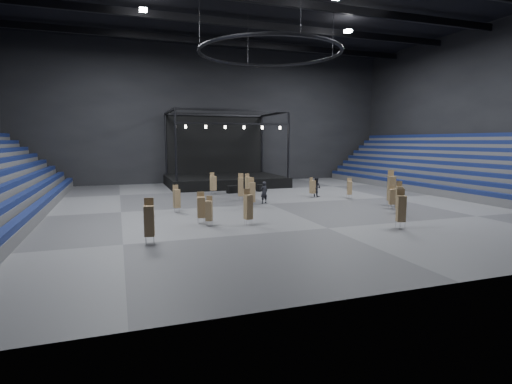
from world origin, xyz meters
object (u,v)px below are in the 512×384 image
object	(u,v)px
chair_stack_2	(401,208)
chair_stack_14	(209,210)
chair_stack_11	(213,183)
chair_stack_3	(350,188)
crew_member	(316,187)
flight_case_right	(262,188)
chair_stack_6	(201,207)
flight_case_mid	(243,189)
chair_stack_5	(313,187)
flight_case_left	(232,189)
chair_stack_8	(248,206)
man_center	(264,192)
chair_stack_9	(149,220)
chair_stack_7	(177,198)
chair_stack_10	(248,184)
stage	(223,174)
chair_stack_4	(252,192)
chair_stack_0	(391,188)
chair_stack_1	(392,196)
chair_stack_13	(241,186)
chair_stack_12	(399,197)

from	to	relation	value
chair_stack_2	chair_stack_14	world-z (taller)	chair_stack_2
chair_stack_11	chair_stack_3	bearing A→B (deg)	-50.42
chair_stack_11	crew_member	bearing A→B (deg)	-47.95
flight_case_right	chair_stack_6	size ratio (longest dim) A/B	0.54
flight_case_mid	chair_stack_5	xyz separation A→B (m)	(5.31, -6.39, 0.71)
flight_case_left	chair_stack_5	size ratio (longest dim) A/B	0.61
chair_stack_8	man_center	size ratio (longest dim) A/B	1.23
flight_case_right	chair_stack_2	distance (m)	20.93
man_center	chair_stack_9	bearing A→B (deg)	29.85
chair_stack_7	chair_stack_8	world-z (taller)	chair_stack_8
chair_stack_10	stage	bearing A→B (deg)	74.49
chair_stack_4	chair_stack_5	xyz separation A→B (m)	(7.60, 3.63, -0.24)
flight_case_left	chair_stack_8	xyz separation A→B (m)	(-3.49, -16.19, 0.85)
stage	chair_stack_10	size ratio (longest dim) A/B	6.32
chair_stack_8	man_center	bearing A→B (deg)	50.10
chair_stack_0	chair_stack_8	distance (m)	14.46
chair_stack_1	chair_stack_8	size ratio (longest dim) A/B	0.80
stage	chair_stack_2	world-z (taller)	stage
flight_case_mid	chair_stack_14	world-z (taller)	chair_stack_14
flight_case_left	chair_stack_0	world-z (taller)	chair_stack_0
chair_stack_2	chair_stack_10	xyz separation A→B (m)	(-4.31, 18.30, -0.13)
flight_case_left	flight_case_right	distance (m)	3.55
chair_stack_5	chair_stack_13	size ratio (longest dim) A/B	0.77
chair_stack_3	chair_stack_11	size ratio (longest dim) A/B	0.86
chair_stack_14	chair_stack_1	bearing A→B (deg)	30.10
flight_case_right	chair_stack_13	size ratio (longest dim) A/B	0.46
chair_stack_3	man_center	bearing A→B (deg)	-153.64
chair_stack_1	chair_stack_14	size ratio (longest dim) A/B	0.98
chair_stack_2	flight_case_left	bearing A→B (deg)	127.85
flight_case_mid	chair_stack_0	world-z (taller)	chair_stack_0
flight_case_left	chair_stack_8	bearing A→B (deg)	-102.15
stage	chair_stack_9	bearing A→B (deg)	-112.34
chair_stack_13	man_center	xyz separation A→B (m)	(1.43, -2.42, -0.33)
chair_stack_12	chair_stack_14	bearing A→B (deg)	-159.85
chair_stack_9	man_center	size ratio (longest dim) A/B	1.27
chair_stack_9	chair_stack_12	bearing A→B (deg)	17.48
stage	flight_case_left	world-z (taller)	stage
chair_stack_4	chair_stack_12	xyz separation A→B (m)	(9.71, -6.73, -0.02)
chair_stack_6	chair_stack_11	size ratio (longest dim) A/B	0.94
chair_stack_2	man_center	size ratio (longest dim) A/B	1.28
chair_stack_3	man_center	xyz separation A→B (m)	(-8.99, -0.22, -0.07)
chair_stack_11	chair_stack_5	bearing A→B (deg)	-50.02
flight_case_right	crew_member	xyz separation A→B (m)	(3.68, -5.96, 0.57)
chair_stack_0	chair_stack_8	size ratio (longest dim) A/B	1.28
chair_stack_1	man_center	distance (m)	10.90
chair_stack_3	man_center	size ratio (longest dim) A/B	1.01
chair_stack_4	chair_stack_8	xyz separation A→B (m)	(-2.58, -6.94, -0.04)
flight_case_right	chair_stack_8	xyz separation A→B (m)	(-7.00, -16.69, 0.86)
flight_case_left	chair_stack_5	distance (m)	8.76
chair_stack_0	chair_stack_11	bearing A→B (deg)	150.96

